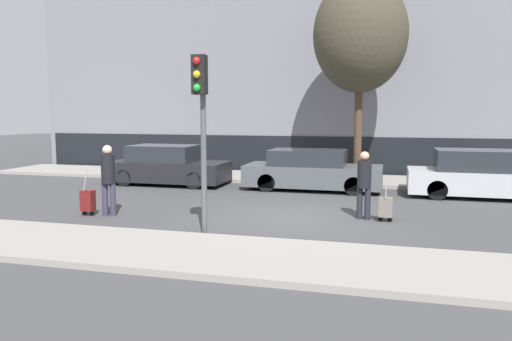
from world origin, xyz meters
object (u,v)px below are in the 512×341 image
(parked_car_1, at_px, (312,171))
(trolley_left, at_px, (88,201))
(pedestrian_left, at_px, (108,176))
(pedestrian_right, at_px, (364,181))
(parked_car_0, at_px, (167,166))
(trolley_right, at_px, (385,207))
(bare_tree_near_crossing, at_px, (360,35))
(parked_car_2, at_px, (481,176))
(traffic_light, at_px, (201,109))

(parked_car_1, xyz_separation_m, trolley_left, (-4.88, -5.73, -0.26))
(pedestrian_left, bearing_deg, pedestrian_right, -1.80)
(trolley_left, xyz_separation_m, pedestrian_right, (6.85, 1.40, 0.57))
(parked_car_0, height_order, pedestrian_right, pedestrian_right)
(trolley_right, relative_size, bare_tree_near_crossing, 0.16)
(parked_car_1, height_order, parked_car_2, parked_car_2)
(parked_car_2, height_order, trolley_left, parked_car_2)
(trolley_right, relative_size, traffic_light, 0.30)
(pedestrian_right, bearing_deg, parked_car_0, -13.83)
(parked_car_0, relative_size, parked_car_2, 0.97)
(trolley_right, bearing_deg, bare_tree_near_crossing, 99.92)
(parked_car_2, bearing_deg, pedestrian_right, -128.84)
(bare_tree_near_crossing, bearing_deg, trolley_right, -80.08)
(parked_car_0, height_order, parked_car_1, parked_car_0)
(traffic_light, distance_m, bare_tree_near_crossing, 9.56)
(traffic_light, height_order, bare_tree_near_crossing, bare_tree_near_crossing)
(bare_tree_near_crossing, bearing_deg, traffic_light, -106.69)
(bare_tree_near_crossing, bearing_deg, parked_car_2, -26.87)
(trolley_left, bearing_deg, pedestrian_right, 11.56)
(parked_car_0, height_order, traffic_light, traffic_light)
(trolley_right, bearing_deg, pedestrian_right, 163.71)
(pedestrian_right, distance_m, trolley_right, 0.81)
(parked_car_2, height_order, traffic_light, traffic_light)
(parked_car_2, xyz_separation_m, bare_tree_near_crossing, (-3.89, 1.97, 4.66))
(pedestrian_right, height_order, bare_tree_near_crossing, bare_tree_near_crossing)
(parked_car_0, distance_m, parked_car_1, 5.30)
(trolley_right, height_order, traffic_light, traffic_light)
(traffic_light, relative_size, bare_tree_near_crossing, 0.52)
(parked_car_1, bearing_deg, traffic_light, -100.00)
(trolley_right, bearing_deg, trolley_left, -170.41)
(parked_car_1, bearing_deg, pedestrian_right, -65.58)
(pedestrian_left, distance_m, traffic_light, 3.80)
(pedestrian_left, bearing_deg, parked_car_0, 86.66)
(parked_car_0, bearing_deg, trolley_left, -85.73)
(parked_car_1, distance_m, trolley_left, 7.53)
(pedestrian_left, bearing_deg, parked_car_2, 16.07)
(trolley_left, distance_m, traffic_light, 4.51)
(pedestrian_left, bearing_deg, trolley_right, -3.91)
(parked_car_0, relative_size, parked_car_1, 0.94)
(parked_car_1, height_order, bare_tree_near_crossing, bare_tree_near_crossing)
(pedestrian_right, bearing_deg, trolley_left, 27.80)
(trolley_left, distance_m, bare_tree_near_crossing, 10.97)
(pedestrian_left, bearing_deg, trolley_left, -179.94)
(pedestrian_right, bearing_deg, parked_car_1, -49.34)
(trolley_left, relative_size, trolley_right, 1.05)
(pedestrian_right, xyz_separation_m, trolley_right, (0.53, -0.15, -0.60))
(parked_car_0, bearing_deg, bare_tree_near_crossing, 15.80)
(pedestrian_right, xyz_separation_m, bare_tree_near_crossing, (-0.57, 6.10, 4.39))
(trolley_left, relative_size, pedestrian_right, 0.71)
(trolley_left, bearing_deg, parked_car_2, 28.54)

